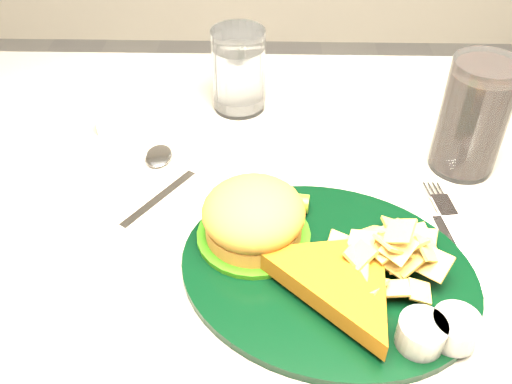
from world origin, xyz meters
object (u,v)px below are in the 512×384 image
Objects in this scene: cola_glass at (473,117)px; fork_napkin at (454,249)px; dinner_plate at (329,251)px; water_glass at (239,70)px.

cola_glass reaches higher than fork_napkin.
cola_glass is (0.18, 0.19, 0.04)m from dinner_plate.
cola_glass is at bearing -24.93° from water_glass.
fork_napkin is at bearing -106.32° from cola_glass.
dinner_plate is at bearing -134.24° from cola_glass.
fork_napkin is (0.24, -0.29, -0.05)m from water_glass.
water_glass is (-0.10, 0.32, 0.02)m from dinner_plate.
water_glass is 0.32m from cola_glass.
water_glass is 0.81× the size of cola_glass.
dinner_plate is 0.14m from fork_napkin.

